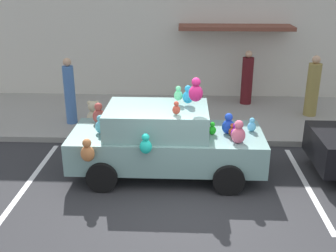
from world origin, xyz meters
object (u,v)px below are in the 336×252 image
object	(u,v)px
plush_covered_car	(164,140)
pedestrian_near_shopfront	(247,80)
teddy_bear_on_sidewalk	(94,116)
pedestrian_walking_past	(313,88)
pedestrian_by_lamp	(70,93)

from	to	relation	value
plush_covered_car	pedestrian_near_shopfront	size ratio (longest dim) A/B	2.37
plush_covered_car	teddy_bear_on_sidewalk	distance (m)	3.07
plush_covered_car	pedestrian_near_shopfront	bearing A→B (deg)	63.09
pedestrian_walking_past	teddy_bear_on_sidewalk	bearing A→B (deg)	-167.14
plush_covered_car	pedestrian_walking_past	size ratio (longest dim) A/B	2.28
pedestrian_near_shopfront	pedestrian_by_lamp	world-z (taller)	pedestrian_by_lamp
plush_covered_car	pedestrian_by_lamp	xyz separation A→B (m)	(-2.79, 2.72, 0.23)
plush_covered_car	pedestrian_by_lamp	size ratio (longest dim) A/B	2.20
pedestrian_near_shopfront	pedestrian_by_lamp	distance (m)	5.59
teddy_bear_on_sidewalk	pedestrian_by_lamp	xyz separation A→B (m)	(-0.75, 0.45, 0.51)
teddy_bear_on_sidewalk	plush_covered_car	bearing A→B (deg)	-48.09
teddy_bear_on_sidewalk	pedestrian_walking_past	distance (m)	6.41
pedestrian_near_shopfront	pedestrian_by_lamp	bearing A→B (deg)	-158.55
pedestrian_walking_past	pedestrian_by_lamp	size ratio (longest dim) A/B	0.97
pedestrian_near_shopfront	pedestrian_walking_past	bearing A→B (deg)	-31.05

